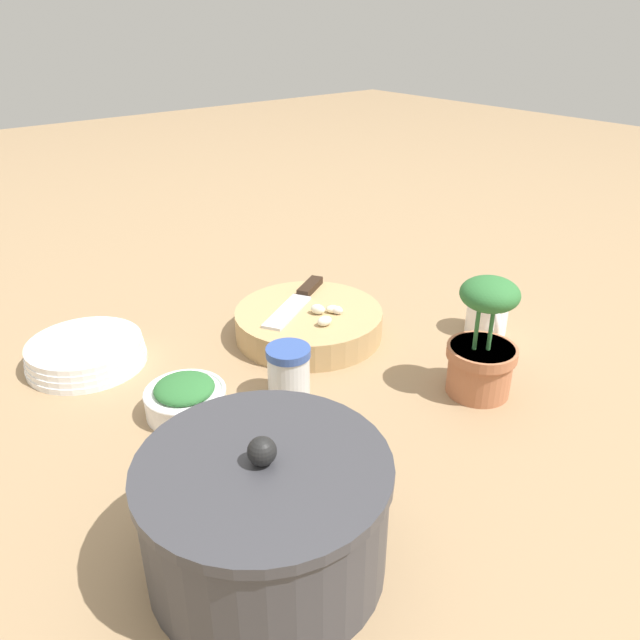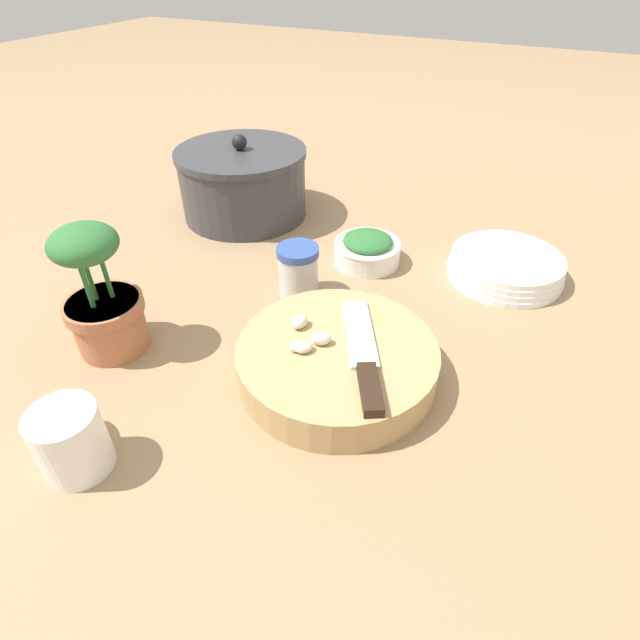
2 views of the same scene
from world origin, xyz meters
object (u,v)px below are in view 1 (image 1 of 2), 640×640
Objects in this scene: chef_knife at (299,299)px; garlic_cloves at (326,313)px; cutting_board at (309,323)px; coffee_mug at (488,312)px; spice_jar at (289,373)px; potted_herb at (483,346)px; stock_pot at (265,515)px; herb_bowl at (185,397)px; plate_stack at (86,353)px.

garlic_cloves is (0.00, 0.08, 0.00)m from chef_knife.
cutting_board is 0.31m from coffee_mug.
spice_jar is 0.28m from potted_herb.
stock_pot is at bearing 42.97° from garlic_cloves.
plate_stack is (0.06, -0.22, -0.01)m from herb_bowl.
potted_herb is (-0.22, 0.16, 0.04)m from spice_jar.
garlic_cloves is at bearing -147.83° from spice_jar.
plate_stack is at bearing -30.09° from coffee_mug.
potted_herb is at bearing 163.09° from chef_knife.
chef_knife is 2.36× the size of spice_jar.
potted_herb is at bearing 148.06° from herb_bowl.
potted_herb reaches higher than garlic_cloves.
spice_jar is 0.30m from stock_pot.
stock_pot is (0.00, 0.51, 0.05)m from plate_stack.
plate_stack is at bearing -55.28° from spice_jar.
spice_jar is 0.34m from plate_stack.
garlic_cloves is at bearing -173.30° from herb_bowl.
coffee_mug is (-0.24, 0.19, 0.02)m from cutting_board.
garlic_cloves is at bearing -31.91° from coffee_mug.
garlic_cloves is at bearing -137.03° from stock_pot.
cutting_board is 0.36m from plate_stack.
garlic_cloves is 0.59× the size of herb_bowl.
garlic_cloves reaches higher than chef_knife.
stock_pot reaches higher than herb_bowl.
potted_herb is (0.16, 0.11, 0.04)m from coffee_mug.
plate_stack is at bearing -28.78° from garlic_cloves.
garlic_cloves is at bearing -73.27° from potted_herb.
potted_herb is at bearing 143.67° from spice_jar.
potted_herb is (-0.07, 0.33, 0.02)m from chef_knife.
chef_knife is 0.08m from garlic_cloves.
herb_bowl is (0.28, 0.03, -0.03)m from garlic_cloves.
stock_pot is 0.43m from potted_herb.
coffee_mug is 0.49× the size of potted_herb.
spice_jar is at bearing 124.72° from plate_stack.
coffee_mug is at bearing 149.91° from plate_stack.
plate_stack is at bearing -23.93° from cutting_board.
garlic_cloves is 0.75× the size of coffee_mug.
spice_jar reaches higher than plate_stack.
herb_bowl is 0.61× the size of plate_stack.
potted_herb reaches higher than cutting_board.
herb_bowl is 0.30m from stock_pot.
cutting_board is at bearing 156.07° from plate_stack.
potted_herb is (-0.08, 0.26, 0.02)m from garlic_cloves.
coffee_mug reaches higher than chef_knife.
potted_herb reaches higher than herb_bowl.
potted_herb reaches higher than stock_pot.
chef_knife is 0.34m from potted_herb.
coffee_mug is at bearing -163.47° from stock_pot.
garlic_cloves is at bearing 151.22° from plate_stack.
spice_jar is at bearing 109.32° from chef_knife.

